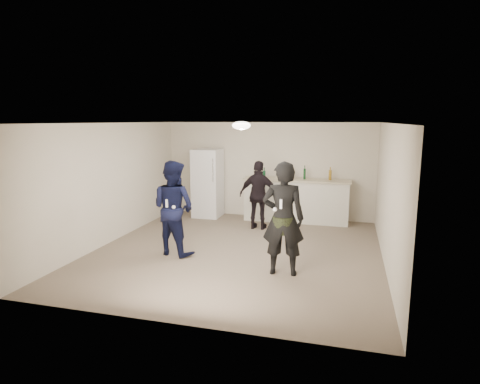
% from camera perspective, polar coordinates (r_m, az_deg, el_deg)
% --- Properties ---
extents(floor, '(6.00, 6.00, 0.00)m').
position_cam_1_polar(floor, '(8.03, -0.38, -8.35)').
color(floor, '#6B5B4C').
rests_on(floor, ground).
extents(ceiling, '(6.00, 6.00, 0.00)m').
position_cam_1_polar(ceiling, '(7.61, -0.40, 9.79)').
color(ceiling, silver).
rests_on(ceiling, wall_back).
extents(wall_back, '(6.00, 0.00, 6.00)m').
position_cam_1_polar(wall_back, '(10.62, 3.98, 3.11)').
color(wall_back, beige).
rests_on(wall_back, floor).
extents(wall_front, '(6.00, 0.00, 6.00)m').
position_cam_1_polar(wall_front, '(4.97, -9.78, -5.17)').
color(wall_front, beige).
rests_on(wall_front, floor).
extents(wall_left, '(0.00, 6.00, 6.00)m').
position_cam_1_polar(wall_left, '(8.86, -17.79, 1.24)').
color(wall_left, beige).
rests_on(wall_left, floor).
extents(wall_right, '(0.00, 6.00, 6.00)m').
position_cam_1_polar(wall_right, '(7.48, 20.34, -0.49)').
color(wall_right, beige).
rests_on(wall_right, floor).
extents(counter, '(2.60, 0.56, 1.05)m').
position_cam_1_polar(counter, '(10.28, 7.98, -1.29)').
color(counter, silver).
rests_on(counter, floor).
extents(counter_top, '(2.68, 0.64, 0.04)m').
position_cam_1_polar(counter_top, '(10.19, 8.05, 1.72)').
color(counter_top, beige).
rests_on(counter_top, counter).
extents(fridge, '(0.70, 0.70, 1.80)m').
position_cam_1_polar(fridge, '(10.69, -4.62, 1.26)').
color(fridge, white).
rests_on(fridge, floor).
extents(fridge_handle, '(0.02, 0.02, 0.60)m').
position_cam_1_polar(fridge_handle, '(10.20, -3.88, 3.11)').
color(fridge_handle, silver).
rests_on(fridge_handle, fridge).
extents(ceiling_dome, '(0.36, 0.36, 0.16)m').
position_cam_1_polar(ceiling_dome, '(7.90, 0.19, 9.44)').
color(ceiling_dome, white).
rests_on(ceiling_dome, ceiling).
extents(shaker, '(0.08, 0.08, 0.17)m').
position_cam_1_polar(shaker, '(10.23, 6.05, 2.39)').
color(shaker, silver).
rests_on(shaker, counter_top).
extents(man, '(1.03, 0.89, 1.81)m').
position_cam_1_polar(man, '(7.75, -9.44, -2.23)').
color(man, '#0E143C').
rests_on(man, floor).
extents(woman, '(0.74, 0.52, 1.91)m').
position_cam_1_polar(woman, '(6.65, 6.16, -3.78)').
color(woman, black).
rests_on(woman, floor).
extents(camo_shorts, '(0.34, 0.34, 0.28)m').
position_cam_1_polar(camo_shorts, '(6.68, 6.14, -4.64)').
color(camo_shorts, '#253217').
rests_on(camo_shorts, woman).
extents(spectator, '(0.97, 0.43, 1.62)m').
position_cam_1_polar(spectator, '(9.43, 2.71, -0.46)').
color(spectator, black).
rests_on(spectator, floor).
extents(remote_man, '(0.04, 0.04, 0.15)m').
position_cam_1_polar(remote_man, '(7.47, -10.37, -1.59)').
color(remote_man, white).
rests_on(remote_man, man).
extents(nunchuk_man, '(0.07, 0.07, 0.07)m').
position_cam_1_polar(nunchuk_man, '(7.46, -9.42, -2.13)').
color(nunchuk_man, white).
rests_on(nunchuk_man, man).
extents(remote_woman, '(0.04, 0.04, 0.15)m').
position_cam_1_polar(remote_woman, '(6.35, 5.85, -1.71)').
color(remote_woman, white).
rests_on(remote_woman, woman).
extents(nunchuk_woman, '(0.07, 0.07, 0.07)m').
position_cam_1_polar(nunchuk_woman, '(6.41, 4.99, -2.49)').
color(nunchuk_woman, white).
rests_on(nunchuk_woman, woman).
extents(bottle_cluster, '(1.69, 0.33, 0.26)m').
position_cam_1_polar(bottle_cluster, '(10.13, 8.19, 2.41)').
color(bottle_cluster, white).
rests_on(bottle_cluster, counter_top).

